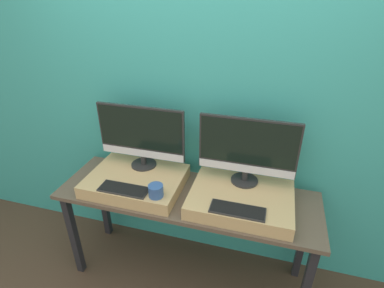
# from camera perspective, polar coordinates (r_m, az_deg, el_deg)

# --- Properties ---
(wall_back) EXTENTS (8.00, 0.04, 2.60)m
(wall_back) POSITION_cam_1_polar(r_m,az_deg,el_deg) (2.12, 1.60, 7.36)
(wall_back) COLOR teal
(wall_back) RESTS_ON ground_plane
(workbench) EXTENTS (1.79, 0.55, 0.78)m
(workbench) POSITION_cam_1_polar(r_m,az_deg,el_deg) (2.14, -1.00, -11.50)
(workbench) COLOR brown
(workbench) RESTS_ON ground_plane
(wooden_riser_left) EXTENTS (0.65, 0.49, 0.09)m
(wooden_riser_left) POSITION_cam_1_polar(r_m,az_deg,el_deg) (2.17, -10.60, -6.91)
(wooden_riser_left) COLOR tan
(wooden_riser_left) RESTS_ON workbench
(monitor_left) EXTENTS (0.63, 0.18, 0.46)m
(monitor_left) POSITION_cam_1_polar(r_m,az_deg,el_deg) (2.13, -9.66, 1.77)
(monitor_left) COLOR #282828
(monitor_left) RESTS_ON wooden_riser_left
(keyboard_left) EXTENTS (0.33, 0.12, 0.01)m
(keyboard_left) POSITION_cam_1_polar(r_m,az_deg,el_deg) (2.01, -12.87, -8.37)
(keyboard_left) COLOR #2D2D2D
(keyboard_left) RESTS_ON wooden_riser_left
(mug) EXTENTS (0.09, 0.09, 0.08)m
(mug) POSITION_cam_1_polar(r_m,az_deg,el_deg) (1.91, -6.90, -8.85)
(mug) COLOR #335693
(mug) RESTS_ON wooden_riser_left
(wooden_riser_right) EXTENTS (0.65, 0.49, 0.09)m
(wooden_riser_right) POSITION_cam_1_polar(r_m,az_deg,el_deg) (1.99, 9.30, -10.32)
(wooden_riser_right) COLOR tan
(wooden_riser_right) RESTS_ON workbench
(monitor_right) EXTENTS (0.63, 0.18, 0.46)m
(monitor_right) POSITION_cam_1_polar(r_m,az_deg,el_deg) (1.95, 10.53, -0.90)
(monitor_right) COLOR #282828
(monitor_right) RESTS_ON wooden_riser_right
(keyboard_right) EXTENTS (0.33, 0.12, 0.01)m
(keyboard_right) POSITION_cam_1_polar(r_m,az_deg,el_deg) (1.82, 8.67, -12.33)
(keyboard_right) COLOR #2D2D2D
(keyboard_right) RESTS_ON wooden_riser_right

